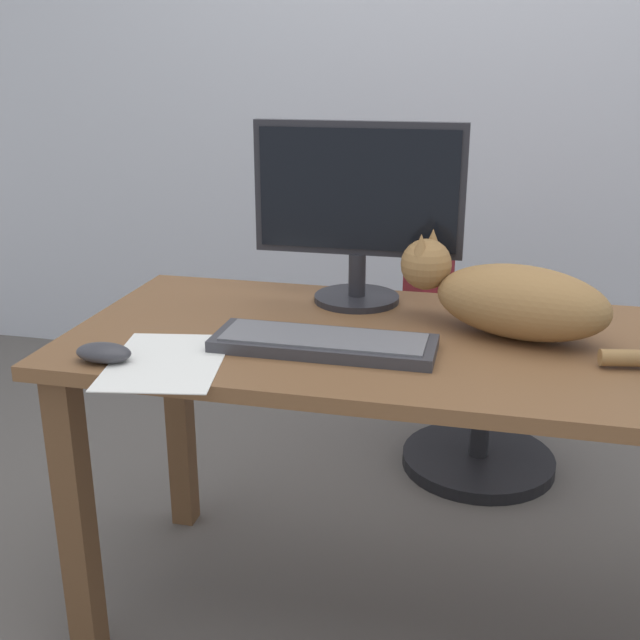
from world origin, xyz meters
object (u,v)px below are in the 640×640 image
(keyboard, at_px, (324,343))
(office_chair, at_px, (470,344))
(monitor, at_px, (358,206))
(computer_mouse, at_px, (104,353))
(cat, at_px, (510,298))

(keyboard, bearing_deg, office_chair, 73.84)
(office_chair, xyz_separation_m, monitor, (-0.25, -0.56, 0.52))
(keyboard, bearing_deg, monitor, 89.29)
(keyboard, bearing_deg, computer_mouse, -157.89)
(office_chair, height_order, computer_mouse, office_chair)
(office_chair, height_order, keyboard, office_chair)
(office_chair, bearing_deg, computer_mouse, -121.76)
(monitor, height_order, cat, monitor)
(keyboard, relative_size, computer_mouse, 4.00)
(computer_mouse, bearing_deg, keyboard, 22.11)
(monitor, bearing_deg, computer_mouse, -129.23)
(monitor, xyz_separation_m, computer_mouse, (-0.40, -0.48, -0.21))
(monitor, height_order, keyboard, monitor)
(office_chair, height_order, monitor, monitor)
(cat, distance_m, computer_mouse, 0.81)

